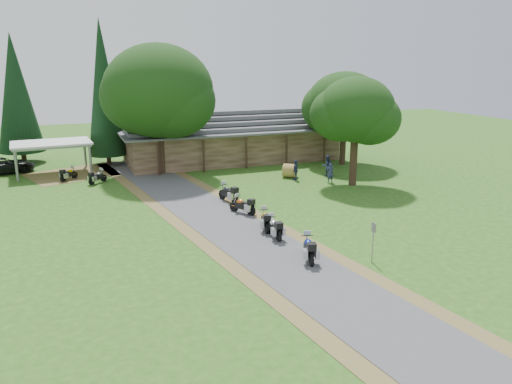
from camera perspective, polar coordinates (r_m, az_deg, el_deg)
name	(u,v)px	position (r m, az deg, el deg)	size (l,w,h in m)	color
ground	(267,251)	(26.14, 1.27, -6.75)	(120.00, 120.00, 0.00)	#284E15
driveway	(233,229)	(29.49, -2.60, -4.20)	(46.00, 46.00, 0.00)	#4A4B4D
lodge	(231,135)	(49.43, -2.92, 6.52)	(21.40, 9.40, 4.90)	#4E3A28
carport	(53,158)	(46.74, -22.22, 3.63)	(6.44, 4.29, 2.79)	silver
car_dark_suv	(3,162)	(48.70, -26.95, 3.11)	(5.47, 2.33, 2.09)	black
motorcycle_row_a	(309,247)	(24.90, 6.05, -6.31)	(1.95, 0.64, 1.33)	navy
motorcycle_row_b	(274,227)	(27.85, 2.10, -3.98)	(1.85, 0.60, 1.26)	#B2B5BA
motorcycle_row_c	(265,219)	(29.14, 1.05, -3.10)	(1.87, 0.61, 1.28)	gold
motorcycle_row_d	(242,205)	(32.08, -1.56, -1.44)	(1.81, 0.59, 1.24)	#B9561A
motorcycle_row_e	(228,192)	(34.79, -3.18, -0.04)	(2.00, 0.65, 1.37)	black
motorcycle_carport_a	(69,173)	(43.88, -20.62, 2.01)	(1.67, 0.55, 1.14)	#CDAA00
motorcycle_carport_b	(97,176)	(42.01, -17.67, 1.73)	(1.68, 0.55, 1.15)	slate
person_a	(330,171)	(40.56, 8.47, 2.37)	(0.54, 0.39, 1.91)	navy
person_b	(327,164)	(42.85, 8.12, 3.19)	(0.60, 0.43, 2.10)	navy
person_c	(296,168)	(41.11, 4.55, 2.72)	(0.57, 0.41, 2.00)	navy
hay_bale	(290,171)	(42.16, 3.88, 2.45)	(1.15, 1.15, 1.05)	olive
sign_post	(373,243)	(25.04, 13.21, -5.65)	(0.37, 0.06, 2.04)	gray
oak_lodge_left	(159,107)	(43.51, -11.02, 9.48)	(9.24, 9.24, 11.46)	black
oak_lodge_right	(344,116)	(47.65, 10.04, 8.51)	(7.14, 7.14, 9.04)	black
oak_driveway	(355,124)	(39.55, 11.28, 7.58)	(5.93, 5.93, 9.59)	black
cedar_near	(104,93)	(48.72, -17.00, 10.78)	(3.50, 3.50, 13.35)	black
cedar_far	(17,99)	(52.46, -25.66, 9.56)	(4.19, 4.19, 12.13)	black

